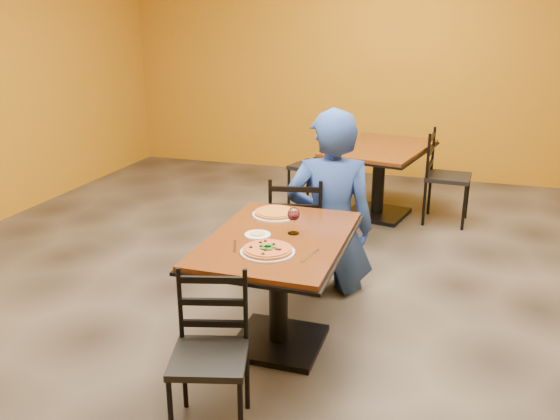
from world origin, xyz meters
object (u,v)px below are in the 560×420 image
(chair_second_right, at_px, (448,178))
(side_plate, at_px, (258,235))
(table_main, at_px, (278,266))
(diner, at_px, (331,201))
(plate_main, at_px, (268,252))
(plate_far, at_px, (275,214))
(pizza_main, at_px, (268,249))
(table_second, at_px, (379,164))
(pizza_far, at_px, (275,212))
(chair_second_left, at_px, (314,167))
(chair_main_near, at_px, (209,359))
(chair_main_far, at_px, (297,230))
(wine_glass, at_px, (294,220))

(chair_second_right, height_order, side_plate, chair_second_right)
(table_main, xyz_separation_m, diner, (0.12, 0.92, 0.15))
(plate_main, distance_m, plate_far, 0.66)
(table_main, bearing_deg, plate_main, -85.52)
(pizza_main, bearing_deg, plate_main, 0.00)
(table_second, bearing_deg, plate_main, -93.68)
(table_main, bearing_deg, pizza_far, 110.63)
(chair_second_left, distance_m, chair_second_right, 1.40)
(diner, xyz_separation_m, pizza_main, (-0.10, -1.19, 0.07))
(diner, bearing_deg, chair_main_near, 69.16)
(chair_main_far, relative_size, diner, 0.64)
(chair_main_far, relative_size, wine_glass, 4.99)
(diner, distance_m, pizza_main, 1.19)
(side_plate, bearing_deg, chair_second_right, 69.66)
(chair_main_near, relative_size, chair_main_far, 0.92)
(chair_second_left, bearing_deg, side_plate, 24.16)
(pizza_main, xyz_separation_m, pizza_far, (-0.16, 0.64, 0.00))
(table_second, relative_size, diner, 1.05)
(diner, bearing_deg, chair_second_right, -127.86)
(diner, relative_size, side_plate, 8.80)
(chair_main_far, height_order, plate_far, chair_main_far)
(chair_main_far, distance_m, plate_main, 1.24)
(table_second, xyz_separation_m, diner, (-0.10, -1.86, 0.14))
(plate_far, height_order, pizza_far, pizza_far)
(side_plate, bearing_deg, diner, 75.83)
(wine_glass, bearing_deg, table_second, 86.97)
(plate_far, bearing_deg, table_main, -69.37)
(chair_second_left, distance_m, diner, 1.97)
(chair_second_left, xyz_separation_m, pizza_far, (0.35, -2.41, 0.29))
(chair_main_near, bearing_deg, side_plate, 77.48)
(table_main, height_order, diner, diner)
(side_plate, height_order, wine_glass, wine_glass)
(chair_second_left, xyz_separation_m, side_plate, (0.36, -2.81, 0.28))
(chair_second_right, bearing_deg, plate_far, 160.16)
(plate_far, relative_size, pizza_far, 1.11)
(table_second, relative_size, side_plate, 9.24)
(chair_main_far, relative_size, pizza_main, 3.16)
(table_main, relative_size, pizza_far, 4.39)
(chair_main_far, relative_size, chair_second_left, 0.94)
(plate_main, distance_m, wine_glass, 0.35)
(chair_main_far, xyz_separation_m, chair_second_right, (1.06, 1.87, 0.02))
(pizza_main, bearing_deg, table_main, 94.48)
(diner, bearing_deg, pizza_far, 50.55)
(table_second, bearing_deg, wine_glass, -93.03)
(plate_far, distance_m, pizza_far, 0.02)
(chair_second_right, relative_size, pizza_far, 3.37)
(side_plate, bearing_deg, table_second, 83.10)
(table_main, relative_size, side_plate, 7.69)
(plate_far, relative_size, side_plate, 1.94)
(diner, xyz_separation_m, side_plate, (-0.24, -0.95, 0.05))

